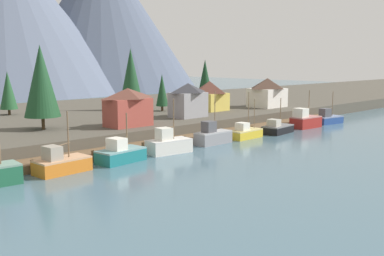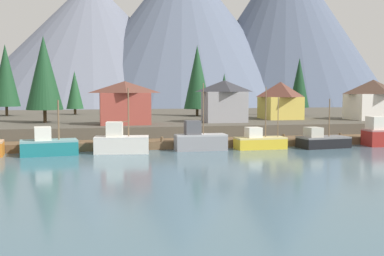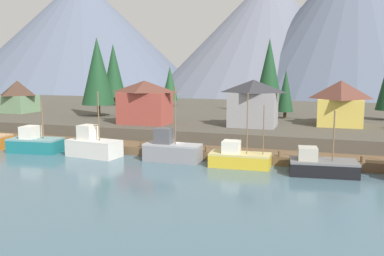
{
  "view_description": "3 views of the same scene",
  "coord_description": "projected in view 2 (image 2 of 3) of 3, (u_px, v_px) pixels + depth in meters",
  "views": [
    {
      "loc": [
        -49.85,
        -49.3,
        12.91
      ],
      "look_at": [
        -1.01,
        1.81,
        2.31
      ],
      "focal_mm": 42.48,
      "sensor_mm": 36.0,
      "label": 1
    },
    {
      "loc": [
        -12.67,
        -59.32,
        7.56
      ],
      "look_at": [
        0.31,
        2.67,
        2.4
      ],
      "focal_mm": 45.81,
      "sensor_mm": 36.0,
      "label": 2
    },
    {
      "loc": [
        16.75,
        -42.03,
        9.95
      ],
      "look_at": [
        1.06,
        3.76,
        3.04
      ],
      "focal_mm": 37.83,
      "sensor_mm": 36.0,
      "label": 3
    }
  ],
  "objects": [
    {
      "name": "ground_plane",
      "position": [
        169.0,
        137.0,
        80.62
      ],
      "size": [
        400.0,
        400.0,
        1.0
      ],
      "primitive_type": "cube",
      "color": "#476675"
    },
    {
      "name": "dock",
      "position": [
        191.0,
        143.0,
        62.97
      ],
      "size": [
        80.0,
        4.0,
        1.6
      ],
      "color": "brown",
      "rests_on": "ground_plane"
    },
    {
      "name": "shoreline_bank",
      "position": [
        159.0,
        122.0,
        92.19
      ],
      "size": [
        400.0,
        56.0,
        2.5
      ],
      "primitive_type": "cube",
      "color": "#4C473D",
      "rests_on": "ground_plane"
    },
    {
      "name": "mountain_central_peak",
      "position": [
        92.0,
        43.0,
        197.93
      ],
      "size": [
        102.38,
        102.38,
        51.6
      ],
      "primitive_type": "cone",
      "color": "slate",
      "rests_on": "ground_plane"
    },
    {
      "name": "mountain_east_peak",
      "position": [
        182.0,
        30.0,
        196.67
      ],
      "size": [
        97.36,
        97.36,
        61.89
      ],
      "primitive_type": "cone",
      "color": "slate",
      "rests_on": "ground_plane"
    },
    {
      "name": "mountain_far_ridge",
      "position": [
        286.0,
        27.0,
        200.94
      ],
      "size": [
        86.11,
        86.11,
        65.64
      ],
      "primitive_type": "cone",
      "color": "#4C566B",
      "rests_on": "ground_plane"
    },
    {
      "name": "fishing_boat_teal",
      "position": [
        48.0,
        145.0,
        55.42
      ],
      "size": [
        6.58,
        3.79,
        6.23
      ],
      "rotation": [
        0.0,
        0.0,
        0.12
      ],
      "color": "#196B70",
      "rests_on": "ground_plane"
    },
    {
      "name": "fishing_boat_white",
      "position": [
        121.0,
        142.0,
        57.2
      ],
      "size": [
        6.56,
        3.6,
        7.59
      ],
      "rotation": [
        0.0,
        0.0,
        -0.12
      ],
      "color": "silver",
      "rests_on": "ground_plane"
    },
    {
      "name": "fishing_boat_grey",
      "position": [
        199.0,
        140.0,
        59.73
      ],
      "size": [
        6.27,
        2.46,
        8.19
      ],
      "rotation": [
        0.0,
        0.0,
        0.01
      ],
      "color": "gray",
      "rests_on": "ground_plane"
    },
    {
      "name": "fishing_boat_yellow",
      "position": [
        259.0,
        141.0,
        61.11
      ],
      "size": [
        6.36,
        2.85,
        7.7
      ],
      "rotation": [
        0.0,
        0.0,
        0.04
      ],
      "color": "gold",
      "rests_on": "ground_plane"
    },
    {
      "name": "fishing_boat_black",
      "position": [
        322.0,
        141.0,
        62.22
      ],
      "size": [
        6.59,
        3.9,
        6.23
      ],
      "rotation": [
        0.0,
        0.0,
        0.12
      ],
      "color": "black",
      "rests_on": "ground_plane"
    },
    {
      "name": "house_yellow",
      "position": [
        280.0,
        100.0,
        80.4
      ],
      "size": [
        6.0,
        6.68,
        6.11
      ],
      "color": "gold",
      "rests_on": "shoreline_bank"
    },
    {
      "name": "house_white",
      "position": [
        373.0,
        99.0,
        79.21
      ],
      "size": [
        7.77,
        6.29,
        6.44
      ],
      "color": "silver",
      "rests_on": "shoreline_bank"
    },
    {
      "name": "house_grey",
      "position": [
        224.0,
        101.0,
        73.08
      ],
      "size": [
        6.4,
        4.73,
        6.24
      ],
      "color": "gray",
      "rests_on": "shoreline_bank"
    },
    {
      "name": "house_red",
      "position": [
        125.0,
        102.0,
        68.11
      ],
      "size": [
        7.2,
        4.5,
        6.04
      ],
      "color": "#9E4238",
      "rests_on": "shoreline_bank"
    },
    {
      "name": "conifer_near_left",
      "position": [
        6.0,
        75.0,
        89.12
      ],
      "size": [
        4.98,
        4.98,
        13.06
      ],
      "color": "#4C3823",
      "rests_on": "shoreline_bank"
    },
    {
      "name": "conifer_near_right",
      "position": [
        224.0,
        93.0,
        84.38
      ],
      "size": [
        2.54,
        2.54,
        7.62
      ],
      "color": "#4C3823",
      "rests_on": "shoreline_bank"
    },
    {
      "name": "conifer_mid_left",
      "position": [
        75.0,
        90.0,
        93.94
      ],
      "size": [
        3.27,
        3.27,
        8.35
      ],
      "color": "#4C3823",
      "rests_on": "shoreline_bank"
    },
    {
      "name": "conifer_mid_right",
      "position": [
        44.0,
        73.0,
        71.48
      ],
      "size": [
        5.36,
        5.36,
        12.71
      ],
      "color": "#4C3823",
      "rests_on": "shoreline_bank"
    },
    {
      "name": "conifer_back_left",
      "position": [
        299.0,
        83.0,
        89.58
      ],
      "size": [
        3.63,
        3.63,
        10.6
      ],
      "color": "#4C3823",
      "rests_on": "shoreline_bank"
    },
    {
      "name": "conifer_back_right",
      "position": [
        197.0,
        77.0,
        89.19
      ],
      "size": [
        4.87,
        4.87,
        12.85
      ],
      "color": "#4C3823",
      "rests_on": "shoreline_bank"
    }
  ]
}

